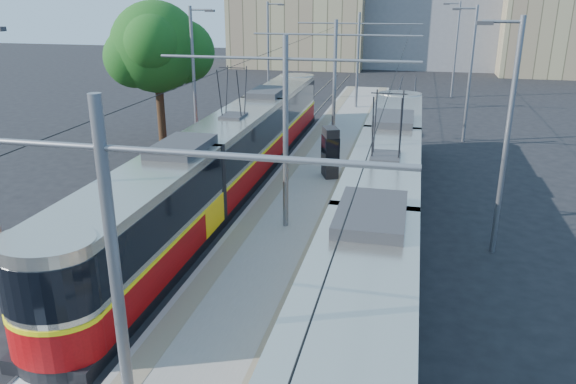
# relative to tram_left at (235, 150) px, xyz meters

# --- Properties ---
(ground) EXTENTS (160.00, 160.00, 0.00)m
(ground) POSITION_rel_tram_left_xyz_m (3.60, -12.95, -1.71)
(ground) COLOR black
(ground) RESTS_ON ground
(platform) EXTENTS (4.00, 50.00, 0.30)m
(platform) POSITION_rel_tram_left_xyz_m (3.60, 4.05, -1.56)
(platform) COLOR gray
(platform) RESTS_ON ground
(tactile_strip_left) EXTENTS (0.70, 50.00, 0.01)m
(tactile_strip_left) POSITION_rel_tram_left_xyz_m (2.15, 4.05, -1.40)
(tactile_strip_left) COLOR gray
(tactile_strip_left) RESTS_ON platform
(tactile_strip_right) EXTENTS (0.70, 50.00, 0.01)m
(tactile_strip_right) POSITION_rel_tram_left_xyz_m (5.05, 4.05, -1.40)
(tactile_strip_right) COLOR gray
(tactile_strip_right) RESTS_ON platform
(rails) EXTENTS (8.71, 70.00, 0.03)m
(rails) POSITION_rel_tram_left_xyz_m (3.60, 4.05, -1.69)
(rails) COLOR gray
(rails) RESTS_ON ground
(tram_left) EXTENTS (2.43, 29.82, 5.50)m
(tram_left) POSITION_rel_tram_left_xyz_m (0.00, 0.00, 0.00)
(tram_left) COLOR black
(tram_left) RESTS_ON ground
(tram_right) EXTENTS (2.43, 28.49, 5.50)m
(tram_right) POSITION_rel_tram_left_xyz_m (7.20, -5.28, 0.15)
(tram_right) COLOR black
(tram_right) RESTS_ON ground
(catenary) EXTENTS (9.20, 70.00, 7.00)m
(catenary) POSITION_rel_tram_left_xyz_m (3.60, 1.20, 2.82)
(catenary) COLOR slate
(catenary) RESTS_ON platform
(street_lamps) EXTENTS (15.18, 38.22, 8.00)m
(street_lamps) POSITION_rel_tram_left_xyz_m (3.60, 8.05, 2.47)
(street_lamps) COLOR slate
(street_lamps) RESTS_ON ground
(shelter) EXTENTS (1.02, 1.25, 2.38)m
(shelter) POSITION_rel_tram_left_xyz_m (4.30, 1.41, -0.16)
(shelter) COLOR black
(shelter) RESTS_ON platform
(tree) EXTENTS (5.71, 5.28, 8.29)m
(tree) POSITION_rel_tram_left_xyz_m (-6.33, 6.64, 3.90)
(tree) COLOR #382314
(tree) RESTS_ON ground
(building_left) EXTENTS (16.32, 12.24, 13.20)m
(building_left) POSITION_rel_tram_left_xyz_m (-6.40, 47.05, 4.90)
(building_left) COLOR #978E66
(building_left) RESTS_ON ground
(building_centre) EXTENTS (18.36, 14.28, 14.15)m
(building_centre) POSITION_rel_tram_left_xyz_m (9.60, 51.05, 5.38)
(building_centre) COLOR gray
(building_centre) RESTS_ON ground
(building_right) EXTENTS (14.28, 10.20, 11.38)m
(building_right) POSITION_rel_tram_left_xyz_m (23.60, 45.05, 3.99)
(building_right) COLOR #978E66
(building_right) RESTS_ON ground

